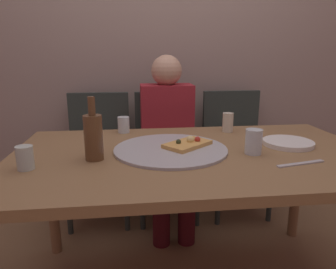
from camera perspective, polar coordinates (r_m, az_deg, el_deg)
The scene contains 15 objects.
back_wall at distance 2.52m, azimuth -0.43°, elevation 17.53°, with size 6.00×0.10×2.60m, color gray.
dining_table at distance 1.43m, azimuth 4.99°, elevation -5.91°, with size 1.64×0.95×0.74m.
pizza_tray at distance 1.41m, azimuth 0.48°, elevation -2.74°, with size 0.52×0.52×0.01m, color #ADADB2.
pizza_slice_last at distance 1.44m, azimuth 3.68°, elevation -1.68°, with size 0.25×0.24×0.05m.
beer_bottle at distance 1.30m, azimuth -13.63°, elevation -0.29°, with size 0.08×0.08×0.26m.
tumbler_near at distance 1.78m, azimuth 11.00°, elevation 2.21°, with size 0.06×0.06×0.11m, color beige.
tumbler_far at distance 1.29m, azimuth -24.93°, elevation -3.92°, with size 0.06×0.06×0.09m, color #B7C6BC.
wine_glass at distance 1.75m, azimuth -8.22°, elevation 1.81°, with size 0.07×0.07×0.09m, color silver.
short_glass at distance 1.41m, azimuth 15.55°, elevation -1.28°, with size 0.07×0.07×0.11m, color silver.
plate_stack at distance 1.60m, azimuth 21.31°, elevation -1.45°, with size 0.24×0.24×0.02m, color white.
table_knife at distance 1.35m, azimuth 23.34°, elevation -4.97°, with size 0.22×0.02×0.01m, color #B7B7BC.
chair_left at distance 2.29m, azimuth -12.60°, elevation -2.43°, with size 0.44×0.44×0.90m.
chair_middle at distance 2.29m, azimuth -0.43°, elevation -2.07°, with size 0.44×0.44×0.90m.
chair_right at distance 2.41m, azimuth 12.17°, elevation -1.59°, with size 0.44×0.44×0.90m.
guest_in_sweater at distance 2.11m, azimuth 0.03°, elevation 0.09°, with size 0.36×0.56×1.17m.
Camera 1 is at (-0.28, -1.31, 1.17)m, focal length 32.96 mm.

